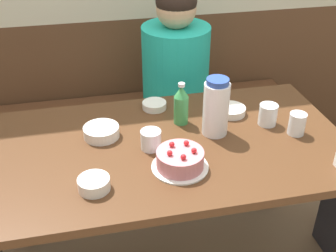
{
  "coord_description": "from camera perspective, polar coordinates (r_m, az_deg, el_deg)",
  "views": [
    {
      "loc": [
        -0.3,
        -1.34,
        1.68
      ],
      "look_at": [
        0.0,
        0.05,
        0.8
      ],
      "focal_mm": 45.0,
      "sensor_mm": 36.0,
      "label": 1
    }
  ],
  "objects": [
    {
      "name": "bowl_soup_white",
      "position": [
        1.45,
        -10.0,
        -7.73
      ],
      "size": [
        0.11,
        0.11,
        0.04
      ],
      "color": "white",
      "rests_on": "dining_table"
    },
    {
      "name": "bench_seat",
      "position": [
        2.63,
        -3.65,
        -1.82
      ],
      "size": [
        1.86,
        0.38,
        0.47
      ],
      "color": "#56331E",
      "rests_on": "ground_plane"
    },
    {
      "name": "dining_table",
      "position": [
        1.72,
        0.31,
        -5.03
      ],
      "size": [
        1.41,
        0.79,
        0.75
      ],
      "color": "#4C2D19",
      "rests_on": "ground_plane"
    },
    {
      "name": "glass_tumbler_short",
      "position": [
        1.61,
        -2.33,
        -1.86
      ],
      "size": [
        0.08,
        0.08,
        0.08
      ],
      "color": "silver",
      "rests_on": "dining_table"
    },
    {
      "name": "glass_shot_small",
      "position": [
        1.81,
        13.38,
        1.52
      ],
      "size": [
        0.08,
        0.08,
        0.09
      ],
      "color": "silver",
      "rests_on": "dining_table"
    },
    {
      "name": "water_pitcher",
      "position": [
        1.68,
        6.52,
        2.54
      ],
      "size": [
        0.1,
        0.1,
        0.24
      ],
      "color": "white",
      "rests_on": "dining_table"
    },
    {
      "name": "bowl_rice_small",
      "position": [
        1.89,
        -1.86,
        2.83
      ],
      "size": [
        0.11,
        0.11,
        0.03
      ],
      "color": "white",
      "rests_on": "dining_table"
    },
    {
      "name": "person_pale_blue_shirt",
      "position": [
        2.32,
        1.0,
        3.65
      ],
      "size": [
        0.35,
        0.35,
        1.2
      ],
      "rotation": [
        0.0,
        0.0,
        -1.57
      ],
      "color": "#33333D",
      "rests_on": "ground_plane"
    },
    {
      "name": "soju_bottle",
      "position": [
        1.75,
        1.79,
        2.93
      ],
      "size": [
        0.06,
        0.06,
        0.18
      ],
      "color": "#388E4C",
      "rests_on": "dining_table"
    },
    {
      "name": "birthday_cake",
      "position": [
        1.51,
        1.76,
        -4.58
      ],
      "size": [
        0.21,
        0.21,
        0.09
      ],
      "color": "white",
      "rests_on": "dining_table"
    },
    {
      "name": "glass_water_tall",
      "position": [
        1.77,
        17.08,
        0.3
      ],
      "size": [
        0.07,
        0.07,
        0.09
      ],
      "color": "silver",
      "rests_on": "dining_table"
    },
    {
      "name": "bowl_side_dish",
      "position": [
        1.87,
        8.5,
        2.09
      ],
      "size": [
        0.13,
        0.13,
        0.03
      ],
      "color": "white",
      "rests_on": "dining_table"
    },
    {
      "name": "bowl_sauce_shallow",
      "position": [
        1.71,
        -9.01,
        -0.78
      ],
      "size": [
        0.14,
        0.14,
        0.04
      ],
      "color": "white",
      "rests_on": "dining_table"
    }
  ]
}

